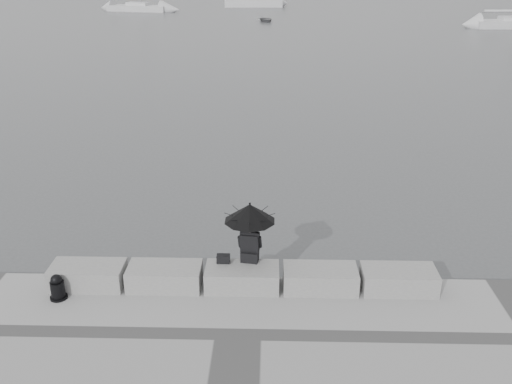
{
  "coord_description": "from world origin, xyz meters",
  "views": [
    {
      "loc": [
        0.59,
        -11.19,
        7.28
      ],
      "look_at": [
        0.21,
        3.0,
        1.34
      ],
      "focal_mm": 40.0,
      "sensor_mm": 36.0,
      "label": 1
    }
  ],
  "objects_px": {
    "motor_cruiser": "(254,0)",
    "seated_person": "(250,220)",
    "mooring_bollard": "(58,289)",
    "sailboat_left": "(138,7)",
    "dinghy": "(266,19)"
  },
  "relations": [
    {
      "from": "motor_cruiser",
      "to": "dinghy",
      "type": "xyz_separation_m",
      "value": [
        2.08,
        -20.16,
        -0.66
      ]
    },
    {
      "from": "seated_person",
      "to": "mooring_bollard",
      "type": "height_order",
      "value": "seated_person"
    },
    {
      "from": "seated_person",
      "to": "sailboat_left",
      "type": "relative_size",
      "value": 0.11
    },
    {
      "from": "sailboat_left",
      "to": "motor_cruiser",
      "type": "distance_m",
      "value": 17.41
    },
    {
      "from": "seated_person",
      "to": "dinghy",
      "type": "height_order",
      "value": "seated_person"
    },
    {
      "from": "mooring_bollard",
      "to": "sailboat_left",
      "type": "xyz_separation_m",
      "value": [
        -13.86,
        71.16,
        -0.23
      ]
    },
    {
      "from": "mooring_bollard",
      "to": "dinghy",
      "type": "relative_size",
      "value": 0.21
    },
    {
      "from": "motor_cruiser",
      "to": "dinghy",
      "type": "height_order",
      "value": "motor_cruiser"
    },
    {
      "from": "mooring_bollard",
      "to": "motor_cruiser",
      "type": "distance_m",
      "value": 78.92
    },
    {
      "from": "mooring_bollard",
      "to": "dinghy",
      "type": "xyz_separation_m",
      "value": [
        3.81,
        58.74,
        -0.51
      ]
    },
    {
      "from": "seated_person",
      "to": "sailboat_left",
      "type": "bearing_deg",
      "value": 113.75
    },
    {
      "from": "seated_person",
      "to": "mooring_bollard",
      "type": "distance_m",
      "value": 4.32
    },
    {
      "from": "seated_person",
      "to": "dinghy",
      "type": "relative_size",
      "value": 0.5
    },
    {
      "from": "dinghy",
      "to": "motor_cruiser",
      "type": "bearing_deg",
      "value": 74.27
    },
    {
      "from": "motor_cruiser",
      "to": "seated_person",
      "type": "bearing_deg",
      "value": -90.95
    }
  ]
}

